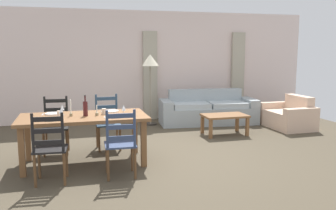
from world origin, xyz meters
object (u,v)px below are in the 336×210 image
object	(u,v)px
dining_chair_near_right	(121,143)
armchair_upholstered	(290,117)
wine_bottle	(85,108)
wine_glass_near_right	(124,108)
dining_table	(84,121)
coffee_table	(225,118)
standing_lamp	(150,64)
dining_chair_near_left	(50,148)
coffee_cup_secondary	(59,114)
wine_glass_far_left	(62,108)
dining_chair_far_right	(108,122)
dining_chair_far_left	(56,125)
wine_glass_near_left	(61,111)
couch	(207,111)
coffee_cup_primary	(104,111)

from	to	relation	value
dining_chair_near_right	armchair_upholstered	distance (m)	4.68
wine_bottle	wine_glass_near_right	size ratio (longest dim) A/B	1.96
dining_table	wine_glass_near_right	bearing A→B (deg)	-12.40
coffee_table	standing_lamp	world-z (taller)	standing_lamp
dining_chair_near_left	armchair_upholstered	world-z (taller)	dining_chair_near_left
coffee_cup_secondary	wine_glass_far_left	bearing A→B (deg)	71.67
dining_chair_far_right	coffee_table	world-z (taller)	dining_chair_far_right
dining_chair_far_left	dining_chair_far_right	bearing A→B (deg)	4.14
coffee_table	wine_glass_near_left	bearing A→B (deg)	-157.26
dining_chair_far_left	dining_chair_far_right	distance (m)	0.87
wine_glass_near_left	wine_glass_far_left	distance (m)	0.28
wine_glass_far_left	standing_lamp	distance (m)	3.17
wine_bottle	dining_table	bearing A→B (deg)	130.93
wine_glass_near_right	couch	size ratio (longest dim) A/B	0.07
dining_chair_near_right	wine_bottle	size ratio (longest dim) A/B	3.04
dining_chair_far_right	coffee_cup_primary	bearing A→B (deg)	-99.70
couch	armchair_upholstered	world-z (taller)	couch
wine_glass_near_right	couch	xyz separation A→B (m)	(2.38, 2.54, -0.57)
dining_chair_far_left	coffee_cup_secondary	size ratio (longest dim) A/B	10.67
dining_chair_near_left	couch	world-z (taller)	dining_chair_near_left
dining_chair_near_right	wine_glass_far_left	size ratio (longest dim) A/B	5.96
wine_bottle	coffee_cup_primary	xyz separation A→B (m)	(0.28, 0.07, -0.07)
wine_glass_near_right	armchair_upholstered	size ratio (longest dim) A/B	0.14
coffee_cup_primary	couch	distance (m)	3.60
dining_chair_far_right	coffee_cup_secondary	bearing A→B (deg)	-135.53
wine_glass_near_right	coffee_cup_secondary	size ratio (longest dim) A/B	1.79
wine_glass_near_left	coffee_cup_primary	distance (m)	0.66
dining_chair_near_right	couch	size ratio (longest dim) A/B	0.41
dining_chair_near_left	armchair_upholstered	xyz separation A→B (m)	(5.04, 2.18, -0.23)
dining_chair_near_left	couch	distance (m)	4.66
wine_glass_far_left	coffee_table	distance (m)	3.39
wine_glass_near_right	armchair_upholstered	world-z (taller)	wine_glass_near_right
dining_chair_far_right	standing_lamp	xyz separation A→B (m)	(1.18, 1.81, 0.93)
wine_glass_near_right	dining_chair_far_left	bearing A→B (deg)	140.63
wine_glass_far_left	coffee_cup_primary	xyz separation A→B (m)	(0.62, -0.10, -0.07)
wine_glass_far_left	coffee_cup_secondary	world-z (taller)	wine_glass_far_left
standing_lamp	coffee_cup_primary	bearing A→B (deg)	-117.07
dining_chair_far_right	coffee_cup_secondary	size ratio (longest dim) A/B	10.67
dining_table	wine_glass_near_right	world-z (taller)	wine_glass_near_right
dining_table	dining_chair_near_right	distance (m)	0.90
armchair_upholstered	wine_bottle	bearing A→B (deg)	-162.00
coffee_cup_primary	coffee_table	size ratio (longest dim) A/B	0.10
coffee_cup_secondary	dining_chair_near_right	bearing A→B (deg)	-43.32
dining_chair_far_left	coffee_cup_primary	size ratio (longest dim) A/B	10.67
dining_chair_near_left	wine_glass_far_left	size ratio (longest dim) A/B	5.96
dining_table	coffee_table	xyz separation A→B (m)	(2.87, 1.19, -0.31)
wine_bottle	coffee_cup_secondary	size ratio (longest dim) A/B	3.51
dining_chair_near_right	couch	bearing A→B (deg)	51.43
dining_chair_near_left	coffee_cup_primary	world-z (taller)	dining_chair_near_left
wine_glass_near_right	wine_glass_far_left	size ratio (longest dim) A/B	1.00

